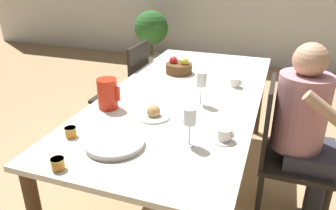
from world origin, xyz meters
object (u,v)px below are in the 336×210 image
jam_jar_amber (58,163)px  person_seated (305,124)px  serving_tray (115,143)px  chair_opposite (128,91)px  wine_glass_water (201,81)px  jam_jar_red (71,132)px  chair_person_side (284,151)px  wine_glass_juice (190,118)px  teacup_across (235,84)px  teacup_near_person (224,136)px  red_pitcher (108,93)px  potted_plant (151,31)px  fruit_bowl (179,67)px  bread_plate (154,114)px

jam_jar_amber → person_seated: bearing=42.3°
serving_tray → chair_opposite: bearing=114.0°
wine_glass_water → jam_jar_red: wine_glass_water is taller
chair_person_side → serving_tray: (-0.80, -0.68, 0.28)m
wine_glass_juice → teacup_across: 0.87m
person_seated → teacup_near_person: bearing=-41.2°
red_pitcher → serving_tray: 0.47m
chair_person_side → potted_plant: size_ratio=1.06×
wine_glass_juice → chair_person_side: bearing=49.6°
wine_glass_water → fruit_bowl: wine_glass_water is taller
teacup_near_person → jam_jar_amber: (-0.63, -0.48, 0.00)m
wine_glass_water → jam_jar_red: size_ratio=3.47×
person_seated → chair_person_side: bearing=-85.9°
wine_glass_juice → teacup_near_person: bearing=31.4°
teacup_across → potted_plant: (-1.68, 2.55, -0.23)m
potted_plant → serving_tray: bearing=-70.4°
jam_jar_amber → chair_person_side: bearing=44.7°
chair_person_side → jam_jar_amber: size_ratio=15.17×
teacup_near_person → teacup_across: same height
red_pitcher → wine_glass_water: (0.51, 0.24, 0.06)m
red_pitcher → bread_plate: 0.32m
jam_jar_red → chair_person_side: bearing=32.5°
person_seated → red_pitcher: (-1.14, -0.30, 0.15)m
wine_glass_water → teacup_across: size_ratio=1.72×
jam_jar_amber → fruit_bowl: (0.09, 1.42, 0.02)m
teacup_across → jam_jar_red: teacup_across is taller
teacup_across → jam_jar_red: (-0.67, -0.98, 0.00)m
chair_opposite → red_pitcher: (0.32, -0.88, 0.36)m
wine_glass_water → bread_plate: wine_glass_water is taller
fruit_bowl → wine_glass_juice: bearing=-69.6°
teacup_across → fruit_bowl: fruit_bowl is taller
chair_opposite → red_pitcher: red_pitcher is taller
person_seated → fruit_bowl: (-0.94, 0.48, 0.11)m
jam_jar_amber → wine_glass_juice: bearing=39.0°
chair_person_side → person_seated: bearing=94.1°
wine_glass_water → bread_plate: (-0.21, -0.27, -0.13)m
teacup_across → bread_plate: bread_plate is taller
red_pitcher → teacup_across: red_pitcher is taller
wine_glass_juice → potted_plant: 3.77m
chair_opposite → potted_plant: (-0.69, 2.27, 0.07)m
jam_jar_red → potted_plant: potted_plant is taller
chair_opposite → potted_plant: 2.38m
jam_jar_red → fruit_bowl: (0.20, 1.16, 0.02)m
jam_jar_amber → fruit_bowl: size_ratio=0.29×
jam_jar_amber → fruit_bowl: bearing=86.4°
bread_plate → chair_person_side: bearing=23.6°
chair_opposite → wine_glass_juice: bearing=-141.6°
bread_plate → jam_jar_red: (-0.31, -0.35, 0.01)m
red_pitcher → jam_jar_red: red_pitcher is taller
person_seated → bread_plate: bearing=-68.3°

